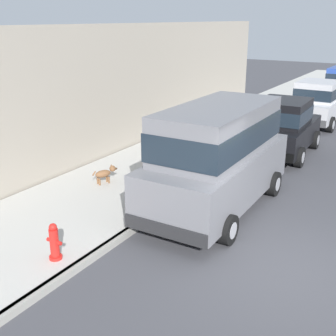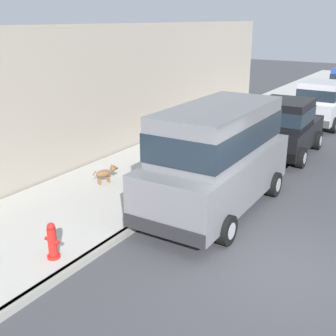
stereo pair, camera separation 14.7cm
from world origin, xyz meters
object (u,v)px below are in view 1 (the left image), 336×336
at_px(car_silver_hatchback, 318,102).
at_px(dog_brown, 105,173).
at_px(car_grey_van, 218,153).
at_px(car_black_hatchback, 283,126).
at_px(fire_hydrant, 54,243).

height_order(car_silver_hatchback, dog_brown, car_silver_hatchback).
relative_size(car_grey_van, car_black_hatchback, 1.28).
xyz_separation_m(car_silver_hatchback, fire_hydrant, (-1.44, -14.04, -0.50)).
distance_m(car_black_hatchback, fire_hydrant, 9.15).
bearing_deg(car_black_hatchback, car_silver_hatchback, 90.25).
xyz_separation_m(car_grey_van, dog_brown, (-3.13, -0.37, -0.97)).
bearing_deg(dog_brown, car_black_hatchback, 60.24).
distance_m(car_grey_van, car_black_hatchback, 5.14).
bearing_deg(fire_hydrant, car_grey_van, 69.61).
bearing_deg(car_black_hatchback, fire_hydrant, -99.20).
xyz_separation_m(car_black_hatchback, dog_brown, (-3.14, -5.48, -0.55)).
relative_size(car_black_hatchback, fire_hydrant, 5.31).
height_order(car_grey_van, car_black_hatchback, car_grey_van).
bearing_deg(fire_hydrant, dog_brown, 115.33).
distance_m(car_grey_van, dog_brown, 3.29).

